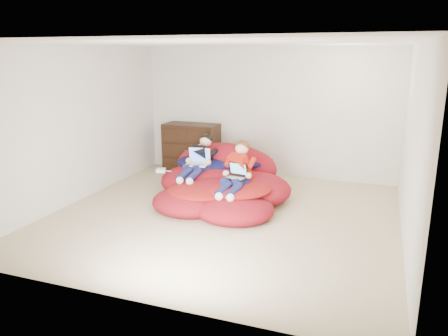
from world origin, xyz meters
TOP-DOWN VIEW (x-y plane):
  - room_shell at (0.00, 0.00)m, footprint 5.10×5.10m
  - dresser at (-1.49, 2.21)m, footprint 1.10×0.61m
  - beanbag_pile at (-0.31, 0.75)m, footprint 2.31×2.34m
  - cream_pillow at (-0.93, 1.63)m, footprint 0.40×0.25m
  - older_boy at (-0.71, 0.81)m, footprint 0.40×1.09m
  - younger_boy at (0.09, 0.41)m, footprint 0.42×1.00m
  - laptop_white at (-0.71, 0.72)m, footprint 0.39×0.32m
  - laptop_black at (0.09, 0.37)m, footprint 0.35×0.33m
  - power_adapter at (-1.37, 0.64)m, footprint 0.19×0.19m

SIDE VIEW (x-z plane):
  - room_shell at x=0.00m, z-range -1.17..1.60m
  - beanbag_pile at x=-0.31m, z-range -0.19..0.71m
  - power_adapter at x=-1.37m, z-range 0.39..0.45m
  - dresser at x=-1.49m, z-range 0.00..0.98m
  - laptop_black at x=0.09m, z-range 0.45..0.68m
  - cream_pillow at x=-0.93m, z-range 0.49..0.75m
  - laptop_white at x=-0.71m, z-range 0.50..0.76m
  - younger_boy at x=0.09m, z-range 0.27..1.01m
  - older_boy at x=-0.71m, z-range 0.34..0.99m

